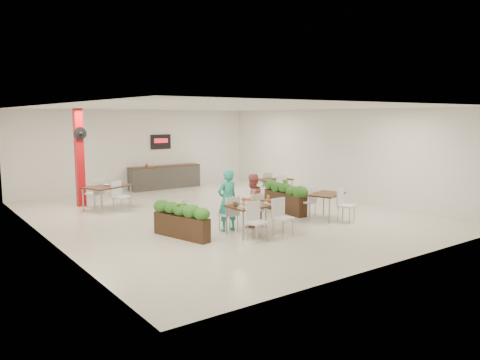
% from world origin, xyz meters
% --- Properties ---
extents(ground, '(12.00, 12.00, 0.00)m').
position_xyz_m(ground, '(0.00, 0.00, 0.00)').
color(ground, beige).
rests_on(ground, ground).
extents(room_shell, '(10.10, 12.10, 3.22)m').
position_xyz_m(room_shell, '(0.00, 0.00, 2.01)').
color(room_shell, white).
rests_on(room_shell, ground).
extents(red_column, '(0.40, 0.41, 3.20)m').
position_xyz_m(red_column, '(-3.00, 3.79, 1.64)').
color(red_column, '#B30B13').
rests_on(red_column, ground).
extents(service_counter, '(3.00, 0.64, 2.20)m').
position_xyz_m(service_counter, '(1.00, 5.65, 0.49)').
color(service_counter, '#322F2C').
rests_on(service_counter, ground).
extents(main_table, '(1.41, 1.64, 0.92)m').
position_xyz_m(main_table, '(-0.62, -2.46, 0.64)').
color(main_table, black).
rests_on(main_table, ground).
extents(diner_man, '(0.59, 0.39, 1.60)m').
position_xyz_m(diner_man, '(-1.01, -1.81, 0.80)').
color(diner_man, teal).
rests_on(diner_man, ground).
extents(diner_woman, '(0.70, 0.55, 1.43)m').
position_xyz_m(diner_woman, '(-0.21, -1.81, 0.71)').
color(diner_woman, '#D0625C').
rests_on(diner_woman, ground).
extents(planter_left, '(0.76, 1.75, 0.93)m').
position_xyz_m(planter_left, '(-2.32, -1.74, 0.49)').
color(planter_left, black).
rests_on(planter_left, ground).
extents(planter_right, '(0.57, 1.95, 1.02)m').
position_xyz_m(planter_right, '(1.77, -0.89, 0.50)').
color(planter_right, black).
rests_on(planter_right, ground).
extents(side_table_a, '(1.63, 1.66, 0.92)m').
position_xyz_m(side_table_a, '(-2.48, 2.81, 0.64)').
color(side_table_a, black).
rests_on(side_table_a, ground).
extents(side_table_b, '(1.23, 1.64, 0.92)m').
position_xyz_m(side_table_b, '(2.91, 0.98, 0.63)').
color(side_table_b, black).
rests_on(side_table_b, ground).
extents(side_table_c, '(1.28, 1.67, 0.92)m').
position_xyz_m(side_table_c, '(2.08, -2.34, 0.62)').
color(side_table_c, black).
rests_on(side_table_c, ground).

